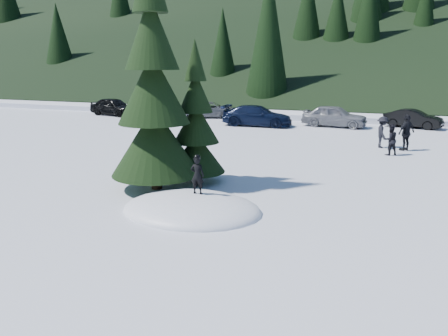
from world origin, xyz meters
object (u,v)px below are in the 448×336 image
(adult_2, at_px, (382,132))
(spruce_tall, at_px, (154,98))
(car_0, at_px, (114,107))
(car_4, at_px, (334,116))
(car_2, at_px, (211,110))
(adult_0, at_px, (390,140))
(car_3, at_px, (257,116))
(car_1, at_px, (160,107))
(child_skier, at_px, (197,175))
(spruce_short, at_px, (196,128))
(car_5, at_px, (413,119))
(adult_1, at_px, (406,133))

(adult_2, bearing_deg, spruce_tall, 135.25)
(car_0, xyz_separation_m, car_4, (18.47, -0.37, 0.01))
(adult_2, bearing_deg, car_2, 46.46)
(spruce_tall, distance_m, car_4, 18.74)
(adult_0, height_order, car_3, adult_0)
(car_1, bearing_deg, child_skier, -142.16)
(adult_0, xyz_separation_m, adult_2, (-0.39, 1.87, 0.07))
(spruce_short, xyz_separation_m, car_2, (-6.63, 18.53, -1.46))
(adult_0, bearing_deg, spruce_tall, 18.34)
(car_0, xyz_separation_m, car_1, (3.58, 1.68, -0.09))
(car_0, bearing_deg, car_4, -79.18)
(car_5, bearing_deg, car_1, 104.58)
(spruce_tall, distance_m, car_0, 23.25)
(spruce_tall, height_order, adult_1, spruce_tall)
(spruce_short, bearing_deg, car_3, 96.73)
(spruce_short, xyz_separation_m, car_5, (8.71, 17.97, -1.47))
(spruce_tall, height_order, adult_0, spruce_tall)
(adult_1, bearing_deg, car_3, -79.79)
(spruce_short, distance_m, child_skier, 3.31)
(spruce_short, height_order, car_2, spruce_short)
(adult_1, relative_size, car_1, 0.47)
(car_1, xyz_separation_m, car_3, (9.62, -3.50, 0.07))
(car_5, bearing_deg, child_skier, 176.92)
(spruce_short, height_order, car_1, spruce_short)
(child_skier, bearing_deg, adult_1, -122.24)
(car_1, bearing_deg, spruce_short, -141.19)
(spruce_short, bearing_deg, child_skier, -66.29)
(child_skier, relative_size, car_1, 0.30)
(child_skier, height_order, car_0, child_skier)
(adult_0, distance_m, adult_1, 1.71)
(car_2, bearing_deg, car_3, -140.65)
(car_4, bearing_deg, car_0, 95.19)
(car_0, bearing_deg, car_1, -52.94)
(adult_2, distance_m, car_2, 16.05)
(spruce_short, xyz_separation_m, car_0, (-14.99, 16.99, -1.35))
(adult_0, bearing_deg, car_2, -68.29)
(child_skier, distance_m, car_1, 25.01)
(spruce_short, relative_size, car_5, 1.39)
(car_0, distance_m, car_3, 13.33)
(child_skier, bearing_deg, car_0, -54.31)
(adult_1, xyz_separation_m, car_5, (0.83, 8.73, -0.30))
(car_1, relative_size, car_4, 0.89)
(adult_0, bearing_deg, adult_1, -147.70)
(child_skier, relative_size, car_2, 0.26)
(spruce_tall, height_order, child_skier, spruce_tall)
(spruce_tall, relative_size, car_3, 1.71)
(spruce_tall, xyz_separation_m, child_skier, (2.27, -1.48, -2.24))
(car_2, bearing_deg, adult_1, -138.52)
(adult_1, distance_m, car_5, 8.78)
(car_1, bearing_deg, adult_2, -109.23)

